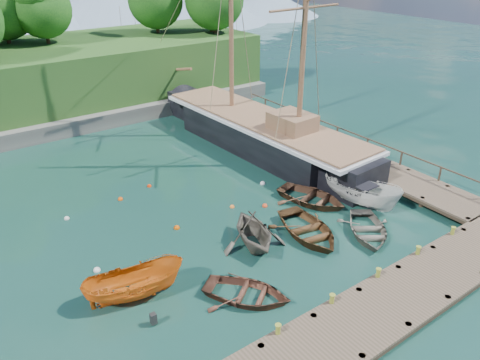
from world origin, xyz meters
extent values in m
plane|color=#0F3326|center=(0.00, 0.00, 0.00)|extent=(160.00, 160.00, 0.00)
cube|color=#493D2D|center=(2.00, -6.50, 0.54)|extent=(20.00, 3.20, 0.12)
cube|color=#2C2317|center=(2.00, -6.50, 0.38)|extent=(20.00, 3.20, 0.20)
cube|color=#493D2D|center=(11.50, 7.00, 0.54)|extent=(3.20, 24.00, 0.12)
cube|color=#2C2317|center=(11.50, 7.00, 0.38)|extent=(3.20, 24.00, 0.20)
cylinder|color=#2C2317|center=(10.20, -4.70, 0.05)|extent=(0.28, 0.28, 1.10)
cylinder|color=#2C2317|center=(10.20, 18.70, 0.05)|extent=(0.28, 0.28, 1.10)
cylinder|color=#2C2317|center=(12.80, 18.70, 0.05)|extent=(0.28, 0.28, 1.10)
cylinder|color=olive|center=(-4.00, -5.10, 0.00)|extent=(0.26, 0.26, 0.45)
cylinder|color=olive|center=(-1.00, -5.10, 0.00)|extent=(0.26, 0.26, 0.45)
cylinder|color=olive|center=(2.00, -5.10, 0.00)|extent=(0.26, 0.26, 0.45)
cylinder|color=olive|center=(5.00, -5.10, 0.00)|extent=(0.26, 0.26, 0.45)
cylinder|color=olive|center=(8.00, -5.10, 0.00)|extent=(0.26, 0.26, 0.45)
imported|color=#563123|center=(-3.37, -2.22, 0.00)|extent=(4.68, 4.94, 0.83)
imported|color=#585247|center=(-0.62, 0.94, 0.00)|extent=(4.40, 4.76, 2.09)
imported|color=#4D3119|center=(2.36, -0.08, 0.00)|extent=(4.16, 5.23, 0.97)
imported|color=#696558|center=(5.10, -1.92, 0.00)|extent=(4.79, 5.04, 0.85)
imported|color=brown|center=(5.09, 2.50, 0.00)|extent=(4.30, 5.15, 0.92)
imported|color=orange|center=(-7.42, 0.77, 0.00)|extent=(4.81, 2.68, 1.76)
imported|color=silver|center=(7.32, 0.53, 0.00)|extent=(3.04, 5.35, 1.95)
cube|color=black|center=(7.84, 10.94, 0.75)|extent=(5.51, 15.00, 3.07)
cube|color=black|center=(7.38, 20.44, 0.75)|extent=(2.86, 4.77, 2.77)
cube|color=black|center=(8.25, 2.50, 0.75)|extent=(3.54, 3.96, 2.92)
cube|color=silver|center=(7.84, 10.94, 2.25)|extent=(5.78, 19.64, 0.25)
cube|color=brown|center=(7.84, 10.94, 2.50)|extent=(5.33, 19.20, 0.12)
cube|color=brown|center=(7.99, 7.78, 3.10)|extent=(2.54, 3.11, 1.20)
cylinder|color=brown|center=(7.21, 23.99, 3.70)|extent=(0.57, 6.90, 1.69)
cylinder|color=brown|center=(8.02, 7.15, 10.00)|extent=(0.36, 0.36, 15.02)
sphere|color=white|center=(-8.15, 3.70, 0.00)|extent=(0.35, 0.35, 0.35)
sphere|color=#DA5202|center=(-3.11, 4.77, 0.00)|extent=(0.34, 0.34, 0.34)
sphere|color=orange|center=(0.77, 4.87, 0.00)|extent=(0.29, 0.29, 0.29)
sphere|color=white|center=(4.18, 6.21, 0.00)|extent=(0.35, 0.35, 0.35)
sphere|color=#DA4906|center=(-4.37, 9.75, 0.00)|extent=(0.32, 0.32, 0.32)
sphere|color=red|center=(-2.11, 10.29, 0.00)|extent=(0.29, 0.29, 0.29)
sphere|color=silver|center=(-7.82, 9.40, 0.00)|extent=(0.31, 0.31, 0.31)
sphere|color=red|center=(2.44, 3.79, 0.00)|extent=(0.34, 0.34, 0.34)
cube|color=#474744|center=(-8.00, 24.00, 0.60)|extent=(50.00, 4.00, 1.40)
cylinder|color=#382616|center=(13.91, 26.65, 6.70)|extent=(0.36, 0.36, 1.40)
cylinder|color=#382616|center=(-1.61, 31.21, 6.70)|extent=(0.36, 0.36, 1.40)
sphere|color=#184518|center=(-1.61, 31.21, 9.00)|extent=(5.13, 5.13, 5.13)
cylinder|color=#382616|center=(-4.58, 33.35, 6.70)|extent=(0.36, 0.36, 1.40)
sphere|color=#184518|center=(-4.58, 33.35, 9.32)|extent=(6.05, 6.05, 6.05)
cylinder|color=#382616|center=(14.09, 27.65, 6.70)|extent=(0.36, 0.36, 1.40)
sphere|color=#184518|center=(14.09, 27.65, 8.87)|extent=(4.77, 4.77, 4.77)
cylinder|color=#382616|center=(9.27, 30.39, 6.70)|extent=(0.36, 0.36, 1.40)
sphere|color=#184518|center=(9.27, 30.39, 9.14)|extent=(5.55, 5.55, 5.55)
cone|color=#728CA5|center=(20.00, 70.00, 4.50)|extent=(36.00, 36.00, 9.00)
cone|color=#728CA5|center=(38.00, 70.00, 3.50)|extent=(28.00, 28.00, 7.00)
cone|color=#728CA5|center=(5.00, 70.00, 4.00)|extent=(32.00, 32.00, 8.00)
cone|color=#728CA5|center=(55.00, 70.00, 3.00)|extent=(24.00, 24.00, 6.00)
camera|label=1|loc=(-13.23, -15.33, 14.36)|focal=35.00mm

